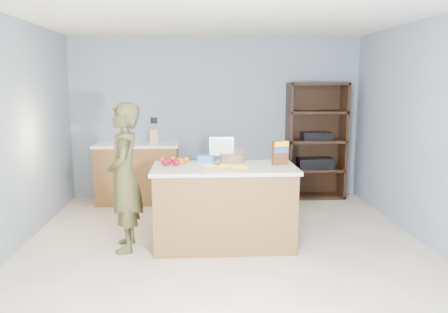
{
  "coord_description": "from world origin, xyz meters",
  "views": [
    {
      "loc": [
        -0.27,
        -4.35,
        1.8
      ],
      "look_at": [
        0.0,
        0.35,
        1.0
      ],
      "focal_mm": 35.0,
      "sensor_mm": 36.0,
      "label": 1
    }
  ],
  "objects": [
    {
      "name": "blue_carton",
      "position": [
        -0.19,
        0.55,
        0.94
      ],
      "size": [
        0.21,
        0.17,
        0.08
      ],
      "primitive_type": "cube",
      "rotation": [
        0.0,
        0.0,
        -0.3
      ],
      "color": "blue",
      "rests_on": "counter_peninsula"
    },
    {
      "name": "walls",
      "position": [
        0.0,
        0.0,
        1.65
      ],
      "size": [
        4.52,
        5.02,
        2.51
      ],
      "color": "gray",
      "rests_on": "ground"
    },
    {
      "name": "oranges",
      "position": [
        -0.54,
        0.52,
        0.93
      ],
      "size": [
        0.34,
        0.23,
        0.06
      ],
      "color": "orange",
      "rests_on": "counter_peninsula"
    },
    {
      "name": "counter_peninsula",
      "position": [
        0.0,
        0.3,
        0.42
      ],
      "size": [
        1.56,
        0.76,
        0.9
      ],
      "color": "brown",
      "rests_on": "ground"
    },
    {
      "name": "floor",
      "position": [
        0.0,
        0.0,
        0.0
      ],
      "size": [
        4.5,
        5.0,
        0.02
      ],
      "primitive_type": "cube",
      "color": "beige",
      "rests_on": "ground"
    },
    {
      "name": "shelving_unit",
      "position": [
        1.55,
        2.35,
        0.86
      ],
      "size": [
        0.9,
        0.4,
        1.8
      ],
      "color": "black",
      "rests_on": "ground"
    },
    {
      "name": "person",
      "position": [
        -1.08,
        0.27,
        0.8
      ],
      "size": [
        0.45,
        0.62,
        1.6
      ],
      "primitive_type": "imported",
      "rotation": [
        0.0,
        0.0,
        -1.45
      ],
      "color": "#424120",
      "rests_on": "ground"
    },
    {
      "name": "knife_block",
      "position": [
        -0.93,
        2.15,
        1.02
      ],
      "size": [
        0.12,
        0.1,
        0.31
      ],
      "color": "tan",
      "rests_on": "back_cabinet"
    },
    {
      "name": "apples",
      "position": [
        -0.59,
        0.39,
        0.94
      ],
      "size": [
        0.2,
        0.16,
        0.08
      ],
      "color": "maroon",
      "rests_on": "counter_peninsula"
    },
    {
      "name": "salad_bowl",
      "position": [
        0.1,
        0.53,
        0.96
      ],
      "size": [
        0.3,
        0.3,
        0.13
      ],
      "color": "#267219",
      "rests_on": "counter_peninsula"
    },
    {
      "name": "tv",
      "position": [
        -0.01,
        0.63,
        1.06
      ],
      "size": [
        0.28,
        0.12,
        0.28
      ],
      "color": "silver",
      "rests_on": "counter_peninsula"
    },
    {
      "name": "back_cabinet",
      "position": [
        -1.2,
        2.2,
        0.45
      ],
      "size": [
        1.24,
        0.62,
        0.9
      ],
      "color": "brown",
      "rests_on": "ground"
    },
    {
      "name": "cereal_box",
      "position": [
        0.62,
        0.35,
        1.05
      ],
      "size": [
        0.19,
        0.12,
        0.26
      ],
      "color": "#592B14",
      "rests_on": "counter_peninsula"
    },
    {
      "name": "bananas",
      "position": [
        0.04,
        0.16,
        0.92
      ],
      "size": [
        0.49,
        0.23,
        0.04
      ],
      "color": "yellow",
      "rests_on": "counter_peninsula"
    },
    {
      "name": "envelopes",
      "position": [
        -0.08,
        0.43,
        0.9
      ],
      "size": [
        0.37,
        0.14,
        0.0
      ],
      "color": "white",
      "rests_on": "counter_peninsula"
    }
  ]
}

